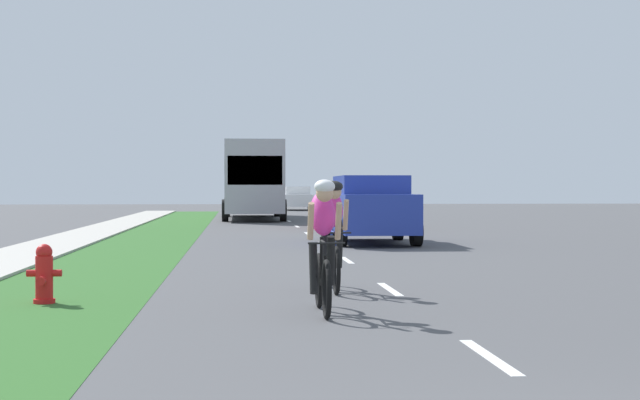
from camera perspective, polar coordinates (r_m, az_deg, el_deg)
name	(u,v)px	position (r m, az deg, el deg)	size (l,w,h in m)	color
ground_plane	(327,247)	(24.05, 0.42, -2.79)	(120.00, 120.00, 0.00)	#4C4C4F
grass_verge	(137,248)	(24.08, -10.75, -2.79)	(2.59, 70.00, 0.01)	#2D6026
sidewalk_concrete	(46,248)	(24.40, -15.89, -2.75)	(1.79, 70.00, 0.10)	#B2ADA3
lane_markings_center	(314,238)	(28.03, -0.33, -2.27)	(0.12, 52.20, 0.01)	white
fire_hydrant_red	(44,275)	(12.86, -15.99, -4.26)	(0.44, 0.38, 0.76)	red
cyclist_lead	(323,245)	(11.33, 0.17, -2.67)	(0.42, 1.72, 1.58)	black
cyclist_trailing	(333,235)	(13.78, 0.76, -2.06)	(0.42, 1.72, 1.58)	black
suv_blue	(371,207)	(25.67, 3.03, -0.44)	(2.15, 4.70, 1.79)	#23389E
pickup_maroon	(350,205)	(34.98, 1.76, -0.31)	(2.22, 5.10, 1.64)	maroon
bus_silver	(253,177)	(45.49, -3.99, 1.39)	(2.78, 11.60, 3.48)	#A5A8AD
sedan_white	(297,198)	(62.28, -1.35, 0.11)	(1.98, 4.30, 1.52)	silver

